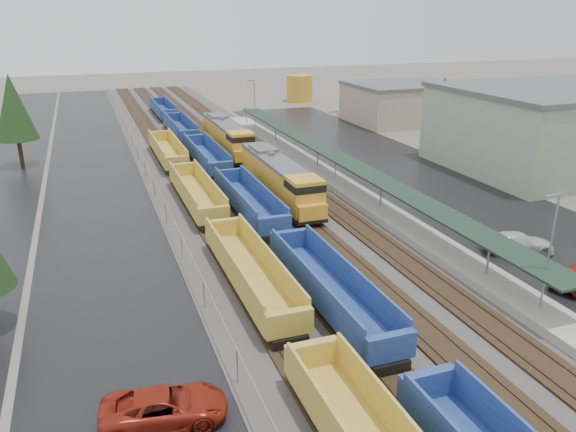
% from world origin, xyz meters
% --- Properties ---
extents(ballast_strip, '(20.00, 160.00, 0.08)m').
position_xyz_m(ballast_strip, '(0.00, 60.00, 0.04)').
color(ballast_strip, '#302D2B').
rests_on(ballast_strip, ground).
extents(trackbed, '(14.60, 160.00, 0.22)m').
position_xyz_m(trackbed, '(-0.00, 60.00, 0.16)').
color(trackbed, black).
rests_on(trackbed, ground).
extents(west_parking_lot, '(10.00, 160.00, 0.02)m').
position_xyz_m(west_parking_lot, '(-15.00, 60.00, 0.01)').
color(west_parking_lot, black).
rests_on(west_parking_lot, ground).
extents(east_commuter_lot, '(16.00, 100.00, 0.02)m').
position_xyz_m(east_commuter_lot, '(19.00, 50.00, 0.01)').
color(east_commuter_lot, black).
rests_on(east_commuter_lot, ground).
extents(station_platform, '(3.00, 80.00, 8.00)m').
position_xyz_m(station_platform, '(9.50, 50.01, 0.73)').
color(station_platform, '#9E9B93').
rests_on(station_platform, ground).
extents(chainlink_fence, '(0.08, 160.04, 2.02)m').
position_xyz_m(chainlink_fence, '(-9.50, 58.44, 1.61)').
color(chainlink_fence, gray).
rests_on(chainlink_fence, ground).
extents(industrial_buildings, '(32.52, 75.30, 9.50)m').
position_xyz_m(industrial_buildings, '(37.76, 45.85, 4.25)').
color(industrial_buildings, tan).
rests_on(industrial_buildings, ground).
extents(distant_hills, '(301.00, 140.00, 25.20)m').
position_xyz_m(distant_hills, '(44.79, 210.68, 0.00)').
color(distant_hills, '#455441').
rests_on(distant_hills, ground).
extents(tree_west_far, '(4.84, 4.84, 11.00)m').
position_xyz_m(tree_west_far, '(-23.00, 70.00, 7.12)').
color(tree_west_far, '#332316').
rests_on(tree_west_far, ground).
extents(tree_east, '(4.40, 4.40, 10.00)m').
position_xyz_m(tree_east, '(28.00, 58.00, 6.47)').
color(tree_east, '#332316').
rests_on(tree_east, ground).
extents(locomotive_lead, '(2.83, 18.65, 4.22)m').
position_xyz_m(locomotive_lead, '(2.00, 46.66, 2.27)').
color(locomotive_lead, black).
rests_on(locomotive_lead, ground).
extents(locomotive_trail, '(2.83, 18.65, 4.22)m').
position_xyz_m(locomotive_trail, '(2.00, 67.66, 2.27)').
color(locomotive_trail, black).
rests_on(locomotive_trail, ground).
extents(well_string_yellow, '(2.78, 89.79, 2.47)m').
position_xyz_m(well_string_yellow, '(-6.00, 29.67, 1.22)').
color(well_string_yellow, gold).
rests_on(well_string_yellow, ground).
extents(well_string_blue, '(2.83, 126.07, 2.51)m').
position_xyz_m(well_string_blue, '(-2.00, 43.97, 1.23)').
color(well_string_blue, navy).
rests_on(well_string_blue, ground).
extents(storage_tank, '(5.37, 5.37, 5.37)m').
position_xyz_m(storage_tank, '(27.46, 107.63, 2.69)').
color(storage_tank, '#C28C26').
rests_on(storage_tank, ground).
extents(parked_car_west_c, '(3.35, 6.00, 1.59)m').
position_xyz_m(parked_car_west_c, '(-13.34, 18.42, 0.79)').
color(parked_car_west_c, maroon).
rests_on(parked_car_west_c, ground).
extents(parked_car_east_c, '(3.77, 5.74, 1.54)m').
position_xyz_m(parked_car_east_c, '(15.32, 28.52, 0.77)').
color(parked_car_east_c, silver).
rests_on(parked_car_east_c, ground).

